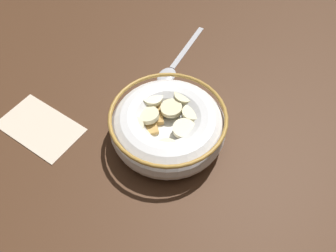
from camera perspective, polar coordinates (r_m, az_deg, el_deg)
ground_plane at (r=58.34cm, az=-0.00°, el=-2.34°), size 108.53×108.53×2.00cm
cereal_bowl at (r=55.03cm, az=-0.02°, el=0.07°), size 17.75×17.75×5.70cm
spoon at (r=67.60cm, az=0.81°, el=9.50°), size 10.50×16.07×0.80cm
folded_napkin at (r=62.08cm, az=-19.51°, el=-0.14°), size 15.45×12.67×0.30cm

